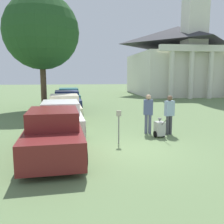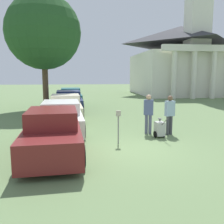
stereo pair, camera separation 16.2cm
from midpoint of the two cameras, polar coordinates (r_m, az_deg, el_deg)
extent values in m
plane|color=#607A4C|center=(9.19, 3.74, -8.64)|extent=(120.00, 120.00, 0.00)
cube|color=maroon|center=(8.84, -13.60, -5.58)|extent=(2.11, 4.93, 0.81)
cube|color=maroon|center=(8.51, -13.81, -1.37)|extent=(1.71, 2.13, 0.58)
cylinder|color=black|center=(10.43, -18.12, -5.03)|extent=(0.22, 0.69, 0.68)
cylinder|color=black|center=(10.36, -8.37, -4.77)|extent=(0.22, 0.69, 0.68)
cylinder|color=black|center=(7.57, -20.73, -10.31)|extent=(0.22, 0.69, 0.68)
cylinder|color=black|center=(7.48, -7.09, -10.02)|extent=(0.22, 0.69, 0.68)
cube|color=silver|center=(12.24, -11.97, -1.70)|extent=(2.22, 5.37, 0.75)
cube|color=silver|center=(11.93, -12.07, 1.12)|extent=(1.80, 2.31, 0.52)
cylinder|color=black|center=(13.92, -15.70, -1.50)|extent=(0.23, 0.72, 0.71)
cylinder|color=black|center=(13.90, -8.08, -1.27)|extent=(0.23, 0.72, 0.71)
cylinder|color=black|center=(10.74, -16.95, -4.51)|extent=(0.23, 0.72, 0.71)
cylinder|color=black|center=(10.71, -7.03, -4.22)|extent=(0.23, 0.72, 0.71)
cube|color=beige|center=(15.52, -11.09, 0.44)|extent=(2.15, 4.78, 0.76)
cube|color=beige|center=(15.26, -11.15, 2.82)|extent=(1.75, 2.06, 0.57)
cylinder|color=black|center=(17.01, -14.15, 0.26)|extent=(0.22, 0.66, 0.65)
cylinder|color=black|center=(17.02, -8.05, 0.44)|extent=(0.22, 0.66, 0.65)
cylinder|color=black|center=(14.15, -14.68, -1.42)|extent=(0.22, 0.66, 0.65)
cylinder|color=black|center=(14.16, -7.35, -1.20)|extent=(0.22, 0.66, 0.65)
cube|color=#19234C|center=(18.81, -10.52, 2.05)|extent=(2.20, 5.30, 0.82)
cube|color=#19234C|center=(18.54, -10.56, 4.02)|extent=(1.78, 2.28, 0.52)
cylinder|color=black|center=(20.45, -13.15, 1.81)|extent=(0.23, 0.77, 0.76)
cylinder|color=black|center=(20.47, -8.02, 1.96)|extent=(0.23, 0.77, 0.76)
cylinder|color=black|center=(17.26, -13.44, 0.57)|extent=(0.23, 0.77, 0.76)
cylinder|color=black|center=(17.28, -7.37, 0.75)|extent=(0.23, 0.77, 0.76)
cube|color=#23666B|center=(22.36, -10.09, 3.10)|extent=(2.10, 4.72, 0.83)
cube|color=#23666B|center=(22.12, -10.12, 4.76)|extent=(1.71, 2.04, 0.49)
cylinder|color=black|center=(23.81, -12.29, 2.77)|extent=(0.23, 0.76, 0.75)
cylinder|color=black|center=(23.84, -8.03, 2.89)|extent=(0.23, 0.76, 0.75)
cylinder|color=black|center=(20.96, -12.39, 1.99)|extent=(0.23, 0.76, 0.75)
cylinder|color=black|center=(21.00, -7.56, 2.13)|extent=(0.23, 0.76, 0.75)
cylinder|color=slate|center=(9.85, 1.08, -4.12)|extent=(0.05, 0.05, 1.11)
cube|color=gray|center=(9.72, 1.09, -0.31)|extent=(0.18, 0.09, 0.22)
cylinder|color=#515670|center=(11.63, 8.24, -2.80)|extent=(0.14, 0.14, 0.88)
cylinder|color=#515670|center=(11.64, 7.40, -2.77)|extent=(0.14, 0.14, 0.88)
cube|color=#4C597F|center=(11.51, 7.90, 1.07)|extent=(0.47, 0.35, 0.70)
sphere|color=tan|center=(11.46, 7.95, 3.38)|extent=(0.24, 0.24, 0.24)
cylinder|color=#3F3F47|center=(11.68, 12.83, -2.91)|extent=(0.14, 0.14, 0.86)
cylinder|color=#3F3F47|center=(11.58, 12.15, -2.99)|extent=(0.14, 0.14, 0.86)
cube|color=#99B2CC|center=(11.50, 12.62, 0.83)|extent=(0.46, 0.33, 0.68)
sphere|color=brown|center=(11.45, 12.70, 3.11)|extent=(0.23, 0.23, 0.23)
cube|color=#B2B2AD|center=(11.06, 10.39, -3.73)|extent=(0.42, 0.48, 0.60)
cone|color=#59595B|center=(10.99, 10.45, -1.80)|extent=(0.18, 0.18, 0.16)
cylinder|color=#4C4C4C|center=(10.57, 11.56, -2.13)|extent=(0.11, 0.59, 0.43)
cylinder|color=black|center=(11.03, 9.37, -5.05)|extent=(0.09, 0.28, 0.28)
cylinder|color=black|center=(11.21, 11.33, -4.88)|extent=(0.09, 0.28, 0.28)
cube|color=silver|center=(36.26, 14.33, 8.38)|extent=(11.40, 12.99, 5.47)
pyramid|color=#333338|center=(36.63, 14.64, 16.53)|extent=(11.62, 13.25, 2.46)
cylinder|color=silver|center=(28.40, 13.24, 8.15)|extent=(0.56, 0.56, 5.20)
cylinder|color=silver|center=(29.29, 17.45, 7.99)|extent=(0.56, 0.56, 5.20)
cylinder|color=silver|center=(30.33, 21.39, 7.80)|extent=(0.56, 0.56, 5.20)
cube|color=silver|center=(29.92, 19.75, 13.55)|extent=(9.69, 0.70, 0.70)
cube|color=silver|center=(32.64, 18.41, 22.14)|extent=(2.40, 2.40, 10.22)
cylinder|color=brown|center=(20.05, -15.59, 5.50)|extent=(0.44, 0.44, 3.48)
sphere|color=#234C23|center=(20.28, -16.08, 17.23)|extent=(5.62, 5.62, 5.62)
camera|label=1|loc=(0.08, -90.43, -0.07)|focal=40.00mm
camera|label=2|loc=(0.08, 89.57, 0.07)|focal=40.00mm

